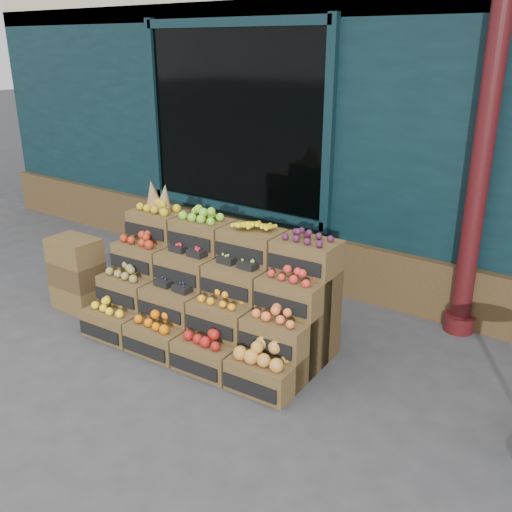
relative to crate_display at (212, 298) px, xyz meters
The scene contains 5 objects.
ground 0.88m from the crate_display, 43.29° to the right, with size 60.00×60.00×0.00m, color #39393C.
shop_facade 5.02m from the crate_display, 82.91° to the left, with size 12.00×6.24×4.80m.
crate_display is the anchor object (origin of this frame).
spare_crates 1.58m from the crate_display, 168.89° to the right, with size 0.51×0.36×0.75m.
shopkeeper 2.61m from the crate_display, 116.68° to the left, with size 0.73×0.48×2.00m, color #1B602B.
Camera 1 is at (2.52, -2.99, 2.57)m, focal length 40.00 mm.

